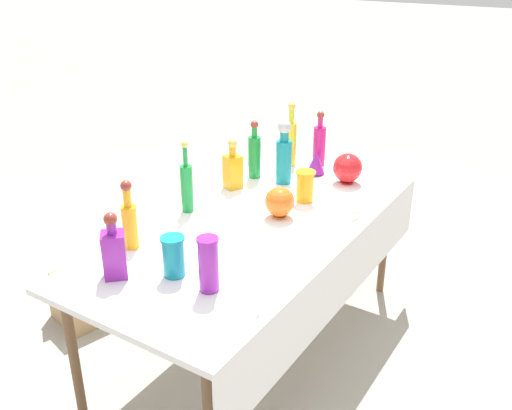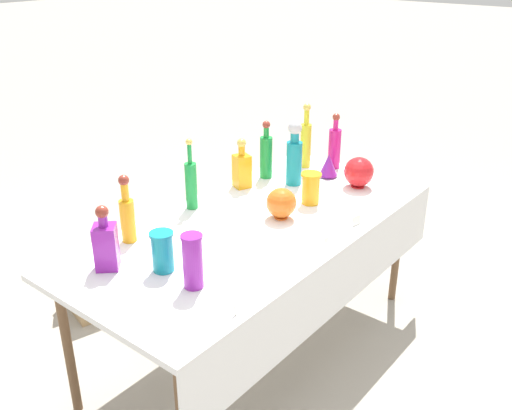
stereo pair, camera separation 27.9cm
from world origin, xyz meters
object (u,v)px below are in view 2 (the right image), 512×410
(tall_bottle_1, at_px, (306,141))
(tall_bottle_0, at_px, (294,156))
(round_bowl_1, at_px, (281,203))
(cardboard_box_behind_left, at_px, (102,286))
(tall_bottle_3, at_px, (191,183))
(tall_bottle_5, at_px, (127,214))
(slender_vase_2, at_px, (193,260))
(slender_vase_1, at_px, (162,250))
(tall_bottle_4, at_px, (335,146))
(tall_bottle_2, at_px, (266,154))
(fluted_vase_0, at_px, (329,165))
(slender_vase_0, at_px, (311,187))
(square_decanter_1, at_px, (242,168))
(square_decanter_0, at_px, (106,243))
(round_bowl_0, at_px, (359,172))

(tall_bottle_1, bearing_deg, tall_bottle_0, -158.33)
(round_bowl_1, bearing_deg, cardboard_box_behind_left, 110.80)
(tall_bottle_1, distance_m, tall_bottle_3, 0.89)
(tall_bottle_5, height_order, slender_vase_2, tall_bottle_5)
(slender_vase_1, bearing_deg, tall_bottle_4, 3.40)
(tall_bottle_4, relative_size, slender_vase_2, 1.47)
(tall_bottle_2, distance_m, round_bowl_1, 0.57)
(cardboard_box_behind_left, bearing_deg, fluted_vase_0, -42.25)
(slender_vase_0, height_order, slender_vase_1, slender_vase_1)
(cardboard_box_behind_left, bearing_deg, tall_bottle_2, -39.24)
(slender_vase_0, bearing_deg, tall_bottle_0, 54.19)
(tall_bottle_0, height_order, cardboard_box_behind_left, tall_bottle_0)
(square_decanter_1, distance_m, slender_vase_2, 1.06)
(square_decanter_0, relative_size, square_decanter_1, 1.01)
(tall_bottle_3, bearing_deg, tall_bottle_1, -7.36)
(square_decanter_0, xyz_separation_m, fluted_vase_0, (1.49, -0.17, -0.04))
(tall_bottle_3, xyz_separation_m, square_decanter_1, (0.38, -0.02, -0.03))
(slender_vase_2, bearing_deg, square_decanter_0, 107.66)
(slender_vase_2, bearing_deg, round_bowl_0, 0.23)
(tall_bottle_3, bearing_deg, tall_bottle_2, -3.37)
(tall_bottle_3, relative_size, tall_bottle_5, 1.15)
(fluted_vase_0, height_order, round_bowl_1, round_bowl_1)
(tall_bottle_3, bearing_deg, slender_vase_0, -45.76)
(tall_bottle_5, relative_size, round_bowl_1, 2.06)
(fluted_vase_0, distance_m, round_bowl_0, 0.22)
(tall_bottle_5, bearing_deg, round_bowl_0, -22.11)
(tall_bottle_5, distance_m, cardboard_box_behind_left, 1.03)
(round_bowl_1, bearing_deg, tall_bottle_5, 147.58)
(tall_bottle_2, xyz_separation_m, square_decanter_0, (-1.25, -0.12, -0.02))
(fluted_vase_0, bearing_deg, slender_vase_0, -161.24)
(tall_bottle_1, bearing_deg, slender_vase_0, -142.59)
(round_bowl_1, bearing_deg, square_decanter_1, 65.83)
(tall_bottle_0, distance_m, square_decanter_0, 1.27)
(tall_bottle_3, height_order, square_decanter_0, tall_bottle_3)
(tall_bottle_0, bearing_deg, fluted_vase_0, -23.90)
(slender_vase_2, bearing_deg, square_decanter_1, 29.54)
(slender_vase_2, bearing_deg, round_bowl_1, 8.11)
(tall_bottle_1, xyz_separation_m, tall_bottle_2, (-0.29, 0.08, -0.02))
(tall_bottle_1, xyz_separation_m, round_bowl_0, (-0.08, -0.42, -0.07))
(slender_vase_2, bearing_deg, slender_vase_0, 5.30)
(slender_vase_1, height_order, fluted_vase_0, slender_vase_1)
(tall_bottle_0, height_order, slender_vase_1, tall_bottle_0)
(tall_bottle_1, relative_size, tall_bottle_4, 1.16)
(slender_vase_0, relative_size, round_bowl_0, 0.97)
(square_decanter_0, xyz_separation_m, round_bowl_1, (0.86, -0.29, -0.03))
(slender_vase_1, xyz_separation_m, round_bowl_0, (1.33, -0.18, -0.00))
(slender_vase_1, height_order, round_bowl_0, slender_vase_1)
(tall_bottle_3, relative_size, square_decanter_1, 1.32)
(tall_bottle_3, relative_size, round_bowl_1, 2.37)
(tall_bottle_0, distance_m, slender_vase_0, 0.29)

